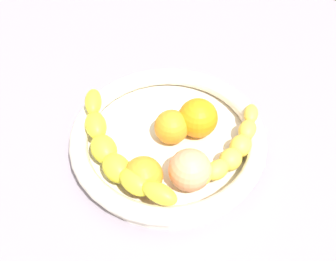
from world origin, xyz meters
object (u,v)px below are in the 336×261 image
object	(u,v)px
orange_front	(172,127)
fruit_bowl	(168,140)
banana_draped_right	(115,153)
peach_blush	(190,170)
banana_draped_left	(233,150)
orange_mid_right	(198,118)
orange_mid_left	(143,176)

from	to	relation	value
orange_front	fruit_bowl	bearing A→B (deg)	174.38
banana_draped_right	peach_blush	xyz separation A→B (cm)	(3.71, -11.19, -0.19)
banana_draped_left	banana_draped_right	world-z (taller)	banana_draped_right
banana_draped_right	orange_front	xyz separation A→B (cm)	(9.61, -4.26, -0.60)
banana_draped_left	peach_blush	distance (cm)	8.22
fruit_bowl	orange_mid_right	world-z (taller)	orange_mid_right
fruit_bowl	orange_mid_left	bearing A→B (deg)	-169.53
banana_draped_left	orange_mid_right	distance (cm)	7.94
fruit_bowl	banana_draped_right	distance (cm)	9.90
orange_front	banana_draped_left	bearing A→B (deg)	-81.36
banana_draped_left	orange_mid_left	world-z (taller)	orange_mid_left
banana_draped_right	orange_mid_right	size ratio (longest dim) A/B	3.72
orange_mid_right	fruit_bowl	bearing A→B (deg)	149.54
orange_mid_right	peach_blush	distance (cm)	10.47
peach_blush	orange_front	bearing A→B (deg)	49.59
peach_blush	orange_mid_left	bearing A→B (deg)	129.89
fruit_bowl	orange_mid_right	xyz separation A→B (cm)	(4.73, -2.78, 2.61)
orange_mid_left	peach_blush	bearing A→B (deg)	-50.11
fruit_bowl	orange_mid_right	size ratio (longest dim) A/B	4.87
fruit_bowl	orange_mid_right	bearing A→B (deg)	-30.46
banana_draped_right	peach_blush	world-z (taller)	peach_blush
banana_draped_left	orange_mid_right	bearing A→B (deg)	74.51
orange_front	orange_mid_right	bearing A→B (deg)	-36.12
orange_mid_right	orange_front	bearing A→B (deg)	143.88
fruit_bowl	banana_draped_left	size ratio (longest dim) A/B	1.57
fruit_bowl	banana_draped_left	bearing A→B (deg)	-75.82
orange_mid_left	orange_front	bearing A→B (deg)	8.85
orange_front	orange_mid_right	size ratio (longest dim) A/B	0.86
orange_mid_left	peach_blush	size ratio (longest dim) A/B	0.91
orange_front	orange_mid_left	size ratio (longest dim) A/B	0.96
fruit_bowl	peach_blush	world-z (taller)	peach_blush
banana_draped_right	orange_mid_right	distance (cm)	14.98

